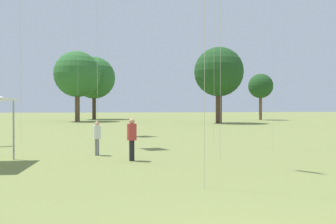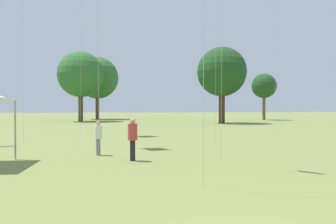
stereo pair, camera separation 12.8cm
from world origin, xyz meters
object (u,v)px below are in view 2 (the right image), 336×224
Objects in this scene: person_standing_2 at (98,135)px; distant_tree_2 at (222,72)px; distant_tree_1 at (264,86)px; distant_tree_0 at (97,78)px; person_standing_3 at (133,136)px; distant_tree_3 at (81,74)px.

person_standing_2 is 33.68m from distant_tree_2.
distant_tree_2 reaches higher than distant_tree_1.
distant_tree_1 is at bearing 42.61° from distant_tree_2.
person_standing_2 is 48.64m from distant_tree_0.
person_standing_3 is 0.15× the size of distant_tree_0.
person_standing_2 is 48.48m from distant_tree_1.
distant_tree_3 is (-20.33, 9.57, 0.29)m from distant_tree_2.
distant_tree_2 is (15.90, 29.02, 6.31)m from person_standing_2.
person_standing_3 is 0.21× the size of distant_tree_1.
distant_tree_2 is at bearing -137.39° from distant_tree_1.
distant_tree_2 is at bearing -25.22° from distant_tree_3.
distant_tree_0 is 9.75m from distant_tree_3.
person_standing_2 is 0.19× the size of distant_tree_1.
distant_tree_2 is 22.47m from distant_tree_3.
distant_tree_0 is at bearing 164.10° from distant_tree_1.
distant_tree_0 is 1.42× the size of distant_tree_1.
distant_tree_0 is 1.06× the size of distant_tree_3.
distant_tree_1 is at bearing -176.08° from person_standing_2.
distant_tree_2 reaches higher than person_standing_2.
distant_tree_3 is (-4.43, 38.59, 6.60)m from person_standing_2.
person_standing_3 is 41.37m from distant_tree_3.
distant_tree_0 is (-2.24, 48.09, 6.93)m from person_standing_2.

